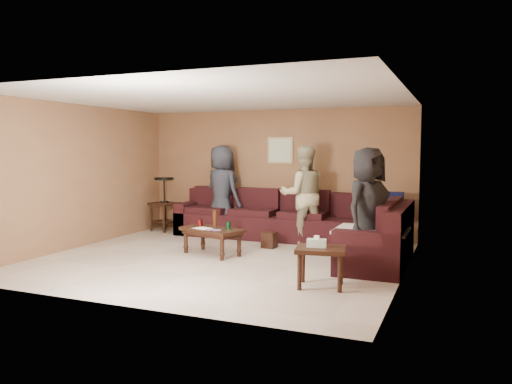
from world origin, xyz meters
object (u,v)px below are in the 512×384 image
(waste_bin, at_px, (269,240))
(person_left, at_px, (222,190))
(coffee_table, at_px, (212,232))
(end_table_left, at_px, (164,203))
(person_middle, at_px, (303,195))
(sectional_sofa, at_px, (300,228))
(side_table_right, at_px, (320,253))
(person_right, at_px, (368,209))

(waste_bin, xyz_separation_m, person_left, (-1.36, 0.89, 0.76))
(coffee_table, xyz_separation_m, person_left, (-0.70, 1.79, 0.53))
(end_table_left, relative_size, person_left, 0.63)
(coffee_table, height_order, person_middle, person_middle)
(sectional_sofa, bearing_deg, coffee_table, -131.50)
(person_middle, bearing_deg, waste_bin, 29.71)
(person_middle, bearing_deg, side_table_right, 83.26)
(end_table_left, height_order, side_table_right, end_table_left)
(coffee_table, xyz_separation_m, waste_bin, (0.66, 0.90, -0.24))
(waste_bin, relative_size, person_left, 0.15)
(sectional_sofa, xyz_separation_m, side_table_right, (1.03, -2.45, 0.10))
(person_left, bearing_deg, waste_bin, 170.10)
(person_left, bearing_deg, coffee_table, 134.66)
(end_table_left, xyz_separation_m, person_right, (4.56, -1.86, 0.28))
(sectional_sofa, height_order, side_table_right, sectional_sofa)
(coffee_table, bearing_deg, person_middle, 55.23)
(sectional_sofa, height_order, waste_bin, sectional_sofa)
(person_left, bearing_deg, person_middle, -164.49)
(side_table_right, bearing_deg, person_left, 133.43)
(waste_bin, distance_m, person_middle, 1.08)
(sectional_sofa, xyz_separation_m, person_right, (1.41, -1.33, 0.55))
(coffee_table, bearing_deg, side_table_right, -29.35)
(end_table_left, relative_size, side_table_right, 1.64)
(person_left, xyz_separation_m, person_middle, (1.77, -0.25, -0.01))
(end_table_left, xyz_separation_m, person_left, (1.35, 0.02, 0.31))
(coffee_table, relative_size, end_table_left, 1.03)
(person_right, bearing_deg, end_table_left, 90.74)
(coffee_table, height_order, side_table_right, coffee_table)
(sectional_sofa, bearing_deg, person_middle, 95.85)
(coffee_table, height_order, person_left, person_left)
(sectional_sofa, xyz_separation_m, coffee_table, (-1.10, -1.25, 0.05))
(side_table_right, xyz_separation_m, waste_bin, (-1.48, 2.10, -0.29))
(end_table_left, relative_size, person_right, 0.65)
(coffee_table, bearing_deg, sectional_sofa, 48.50)
(coffee_table, height_order, end_table_left, end_table_left)
(coffee_table, distance_m, waste_bin, 1.14)
(coffee_table, height_order, waste_bin, coffee_table)
(side_table_right, relative_size, person_left, 0.38)
(sectional_sofa, xyz_separation_m, waste_bin, (-0.44, -0.35, -0.19))
(person_left, height_order, person_middle, person_left)
(coffee_table, xyz_separation_m, side_table_right, (2.14, -1.20, 0.06))
(end_table_left, bearing_deg, waste_bin, -17.94)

